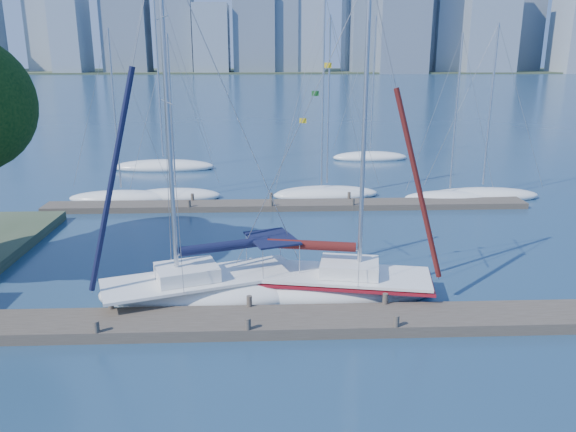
{
  "coord_description": "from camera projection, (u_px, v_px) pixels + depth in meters",
  "views": [
    {
      "loc": [
        0.63,
        -17.93,
        9.23
      ],
      "look_at": [
        1.54,
        4.0,
        2.92
      ],
      "focal_mm": 35.0,
      "sensor_mm": 36.0,
      "label": 1
    }
  ],
  "objects": [
    {
      "name": "bg_boat_6",
      "position": [
        164.0,
        166.0,
        46.92
      ],
      "size": [
        8.7,
        5.74,
        16.57
      ],
      "rotation": [
        0.0,
        0.0,
        0.43
      ],
      "color": "white",
      "rests_on": "ground"
    },
    {
      "name": "bg_boat_0",
      "position": [
        122.0,
        197.0,
        36.88
      ],
      "size": [
        7.14,
        3.53,
        11.14
      ],
      "rotation": [
        0.0,
        0.0,
        -0.23
      ],
      "color": "white",
      "rests_on": "ground"
    },
    {
      "name": "skyline",
      "position": [
        306.0,
        3.0,
        289.51
      ],
      "size": [
        502.5,
        51.31,
        113.84
      ],
      "color": "#8197A6",
      "rests_on": "ground"
    },
    {
      "name": "bg_boat_5",
      "position": [
        482.0,
        195.0,
        37.4
      ],
      "size": [
        7.88,
        3.19,
        11.47
      ],
      "rotation": [
        0.0,
        0.0,
        -0.14
      ],
      "color": "white",
      "rests_on": "ground"
    },
    {
      "name": "ground",
      "position": [
        249.0,
        327.0,
        19.74
      ],
      "size": [
        700.0,
        700.0,
        0.0
      ],
      "primitive_type": "plane",
      "color": "navy",
      "rests_on": "ground"
    },
    {
      "name": "bg_boat_7",
      "position": [
        370.0,
        157.0,
        51.4
      ],
      "size": [
        7.11,
        3.42,
        12.82
      ],
      "rotation": [
        0.0,
        0.0,
        -0.18
      ],
      "color": "white",
      "rests_on": "ground"
    },
    {
      "name": "far_shore",
      "position": [
        263.0,
        71.0,
        327.02
      ],
      "size": [
        800.0,
        100.0,
        1.5
      ],
      "primitive_type": "cube",
      "color": "#38472D",
      "rests_on": "ground"
    },
    {
      "name": "sailboat_navy",
      "position": [
        201.0,
        273.0,
        21.71
      ],
      "size": [
        8.52,
        5.16,
        13.69
      ],
      "rotation": [
        0.0,
        0.0,
        0.33
      ],
      "color": "white",
      "rests_on": "ground"
    },
    {
      "name": "far_dock",
      "position": [
        287.0,
        205.0,
        35.13
      ],
      "size": [
        30.0,
        1.8,
        0.36
      ],
      "primitive_type": "cube",
      "color": "#433B31",
      "rests_on": "ground"
    },
    {
      "name": "bg_boat_4",
      "position": [
        449.0,
        197.0,
        36.91
      ],
      "size": [
        6.14,
        2.47,
        10.84
      ],
      "rotation": [
        0.0,
        0.0,
        0.09
      ],
      "color": "white",
      "rests_on": "ground"
    },
    {
      "name": "bg_boat_1",
      "position": [
        176.0,
        195.0,
        37.4
      ],
      "size": [
        6.28,
        3.95,
        10.84
      ],
      "rotation": [
        0.0,
        0.0,
        0.35
      ],
      "color": "white",
      "rests_on": "ground"
    },
    {
      "name": "bg_boat_3",
      "position": [
        327.0,
        193.0,
        38.03
      ],
      "size": [
        7.18,
        3.05,
        11.97
      ],
      "rotation": [
        0.0,
        0.0,
        -0.14
      ],
      "color": "white",
      "rests_on": "ground"
    },
    {
      "name": "sailboat_maroon",
      "position": [
        336.0,
        272.0,
        22.14
      ],
      "size": [
        8.33,
        4.05,
        12.52
      ],
      "rotation": [
        0.0,
        0.0,
        -0.19
      ],
      "color": "white",
      "rests_on": "ground"
    },
    {
      "name": "near_dock",
      "position": [
        249.0,
        322.0,
        19.68
      ],
      "size": [
        26.0,
        2.0,
        0.4
      ],
      "primitive_type": "cube",
      "color": "#433B31",
      "rests_on": "ground"
    },
    {
      "name": "bg_boat_2",
      "position": [
        321.0,
        194.0,
        37.62
      ],
      "size": [
        6.78,
        3.73,
        13.25
      ],
      "rotation": [
        0.0,
        0.0,
        0.28
      ],
      "color": "white",
      "rests_on": "ground"
    }
  ]
}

